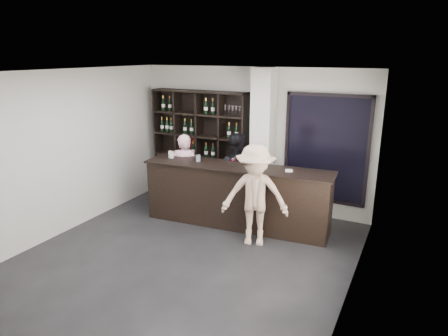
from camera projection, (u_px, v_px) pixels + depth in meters
The scene contains 12 objects.
floor at pixel (183, 260), 6.33m from camera, with size 5.00×5.50×0.01m, color black.
wine_shelf at pixel (200, 146), 8.69m from camera, with size 2.20×0.35×2.40m, color black, non-canonical shape.
structural_column at pixel (263, 143), 7.89m from camera, with size 0.40×0.40×2.90m, color silver.
glass_panel at pixel (326, 149), 7.58m from camera, with size 1.60×0.08×2.10m.
tasting_counter at pixel (236, 196), 7.46m from camera, with size 3.53×0.73×1.17m.
taster_pink at pixel (185, 172), 8.17m from camera, with size 0.58×0.38×1.60m, color #F3B9C8.
taster_black at pixel (235, 174), 7.98m from camera, with size 0.81×0.63×1.67m, color black.
customer at pixel (255, 196), 6.65m from camera, with size 1.12×0.65×1.74m, color tan.
wine_glass at pixel (233, 162), 7.24m from camera, with size 0.08×0.08×0.19m, color white, non-canonical shape.
spit_cup at pixel (198, 158), 7.60m from camera, with size 0.09×0.09×0.12m, color silver.
napkin_stack at pixel (289, 171), 6.99m from camera, with size 0.12×0.12×0.02m, color white.
card_stand at pixel (171, 155), 7.83m from camera, with size 0.09×0.05×0.14m, color white.
Camera 1 is at (3.14, -4.77, 3.16)m, focal length 32.00 mm.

